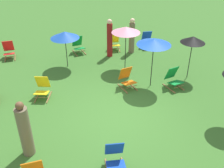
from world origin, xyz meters
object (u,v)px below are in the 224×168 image
deckchair_6 (115,42)px  umbrella_0 (193,40)px  deckchair_4 (173,79)px  deckchair_9 (147,40)px  deckchair_3 (78,45)px  deckchair_0 (9,51)px  umbrella_4 (65,35)px  umbrella_3 (154,42)px  person_0 (110,39)px  person_1 (132,36)px  deckchair_1 (115,158)px  deckchair_10 (42,88)px  deckchair_5 (127,79)px  umbrella_2 (126,30)px  person_2 (25,131)px

deckchair_6 → umbrella_0: umbrella_0 is taller
deckchair_4 → deckchair_9: (0.22, 3.95, 0.00)m
deckchair_3 → deckchair_0: bearing=166.3°
deckchair_9 → umbrella_4: 4.50m
deckchair_3 → umbrella_3: (2.46, -3.72, 1.46)m
person_0 → person_1: (1.14, 0.22, -0.05)m
deckchair_0 → deckchair_3: bearing=-5.5°
deckchair_1 → deckchair_9: 8.16m
deckchair_0 → deckchair_1: 8.32m
deckchair_9 → deckchair_10: (-5.18, -3.63, 0.00)m
person_1 → deckchair_3: bearing=49.4°
deckchair_1 → deckchair_5: same height
deckchair_1 → deckchair_4: bearing=53.6°
umbrella_2 → person_2: umbrella_2 is taller
deckchair_3 → deckchair_6: size_ratio=1.02×
deckchair_10 → umbrella_0: size_ratio=0.47×
deckchair_0 → umbrella_4: size_ratio=0.51×
umbrella_3 → umbrella_0: bearing=10.8°
person_0 → deckchair_6: bearing=105.0°
deckchair_0 → deckchair_3: same height
person_0 → person_1: person_0 is taller
deckchair_10 → person_0: size_ratio=0.47×
deckchair_3 → deckchair_6: 1.82m
deckchair_5 → person_1: size_ratio=0.50×
deckchair_5 → person_1: (1.04, 3.17, 0.46)m
person_1 → umbrella_2: bearing=125.5°
deckchair_1 → person_2: person_2 is taller
deckchair_3 → deckchair_6: bearing=-12.1°
umbrella_2 → person_0: size_ratio=1.04×
deckchair_1 → umbrella_3: bearing=64.0°
person_0 → person_2: bearing=-77.4°
person_0 → person_1: 1.16m
umbrella_0 → umbrella_4: bearing=157.6°
person_0 → umbrella_2: bearing=-29.0°
deckchair_0 → deckchair_4: same height
deckchair_9 → deckchair_6: bearing=-179.5°
deckchair_9 → deckchair_0: bearing=-177.9°
deckchair_0 → umbrella_2: bearing=-26.8°
umbrella_3 → umbrella_4: umbrella_3 is taller
deckchair_3 → umbrella_4: size_ratio=0.52×
deckchair_1 → person_2: 2.49m
deckchair_4 → deckchair_5: (-1.76, 0.35, 0.00)m
deckchair_10 → umbrella_2: size_ratio=0.45×
deckchair_10 → umbrella_4: 2.73m
person_2 → deckchair_3: bearing=-64.1°
deckchair_1 → deckchair_4: (3.07, 3.52, 0.00)m
deckchair_1 → deckchair_6: same height
deckchair_5 → umbrella_0: size_ratio=0.48×
deckchair_6 → umbrella_0: 4.35m
deckchair_5 → deckchair_10: bearing=165.0°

